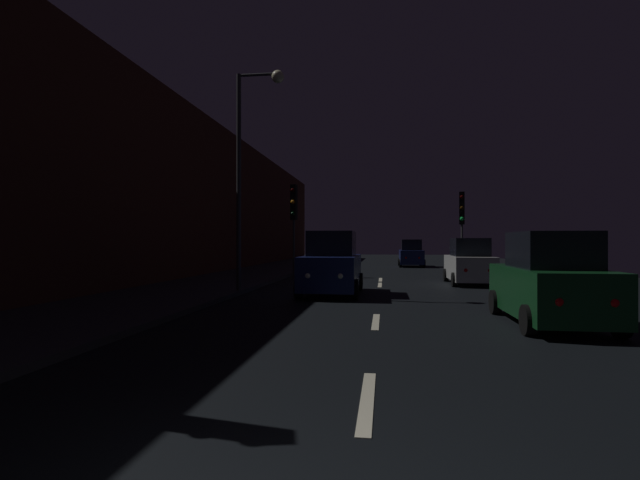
% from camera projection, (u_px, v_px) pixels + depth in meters
% --- Properties ---
extents(ground, '(26.33, 84.00, 0.02)m').
position_uv_depth(ground, '(381.00, 275.00, 26.85)').
color(ground, black).
extents(sidewalk_left, '(4.40, 84.00, 0.15)m').
position_uv_depth(sidewalk_left, '(262.00, 272.00, 27.79)').
color(sidewalk_left, '#28282B').
rests_on(sidewalk_left, ground).
extents(building_facade_left, '(0.80, 63.00, 8.63)m').
position_uv_depth(building_facade_left, '(196.00, 195.00, 24.69)').
color(building_facade_left, '#472319').
rests_on(building_facade_left, ground).
extents(lane_centerline, '(0.16, 19.88, 0.01)m').
position_uv_depth(lane_centerline, '(378.00, 300.00, 14.96)').
color(lane_centerline, beige).
rests_on(lane_centerline, ground).
extents(traffic_light_far_left, '(0.35, 0.48, 4.94)m').
position_uv_depth(traffic_light_far_left, '(294.00, 210.00, 25.59)').
color(traffic_light_far_left, '#38383A').
rests_on(traffic_light_far_left, ground).
extents(traffic_light_far_right, '(0.35, 0.48, 4.77)m').
position_uv_depth(traffic_light_far_right, '(462.00, 214.00, 27.57)').
color(traffic_light_far_right, '#38383A').
rests_on(traffic_light_far_right, ground).
extents(streetlamp_overhead, '(1.70, 0.44, 7.81)m').
position_uv_depth(streetlamp_overhead, '(251.00, 149.00, 16.54)').
color(streetlamp_overhead, '#2D2D30').
rests_on(streetlamp_overhead, ground).
extents(car_approaching_headlights, '(2.05, 4.43, 2.23)m').
position_uv_depth(car_approaching_headlights, '(332.00, 265.00, 16.82)').
color(car_approaching_headlights, '#141E51').
rests_on(car_approaching_headlights, ground).
extents(car_parked_right_far, '(1.84, 3.99, 2.01)m').
position_uv_depth(car_parked_right_far, '(469.00, 263.00, 20.68)').
color(car_parked_right_far, silver).
rests_on(car_parked_right_far, ground).
extents(car_parked_right_near, '(1.91, 4.13, 2.08)m').
position_uv_depth(car_parked_right_near, '(550.00, 282.00, 10.60)').
color(car_parked_right_near, '#0F3819').
rests_on(car_parked_right_near, ground).
extents(car_distant_taillights, '(1.85, 4.01, 2.02)m').
position_uv_depth(car_distant_taillights, '(411.00, 254.00, 35.33)').
color(car_distant_taillights, '#141E51').
rests_on(car_distant_taillights, ground).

